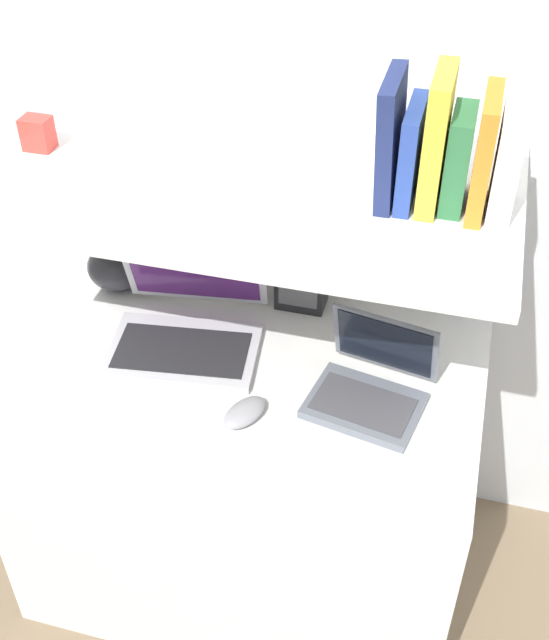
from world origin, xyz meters
The scene contains 16 objects.
wall_back centered at (0.00, 0.76, 1.20)m, with size 6.00×0.05×2.40m.
desk centered at (0.00, 0.35, 0.37)m, with size 1.08×0.69×0.74m.
back_riser centered at (0.00, 0.71, 0.58)m, with size 1.08×0.04×1.16m.
shelf centered at (0.00, 0.42, 1.17)m, with size 1.08×0.62×0.03m.
table_lamp centered at (-0.41, 0.56, 0.91)m, with size 0.22×0.22×0.29m.
laptop_large centered at (-0.16, 0.39, 0.79)m, with size 0.38×0.36×0.24m.
laptop_small centered at (0.29, 0.31, 0.78)m, with size 0.27×0.26×0.18m.
computer_mouse centered at (0.05, 0.18, 0.76)m, with size 0.10×0.13×0.03m.
router_box centered at (0.07, 0.60, 0.82)m, with size 0.12×0.08×0.16m.
book_white centered at (0.49, 0.42, 1.28)m, with size 0.04×0.14×0.19m.
book_orange centered at (0.44, 0.42, 1.29)m, with size 0.03×0.17×0.22m.
book_green centered at (0.40, 0.42, 1.28)m, with size 0.04×0.13×0.18m.
book_yellow centered at (0.35, 0.42, 1.31)m, with size 0.04×0.17×0.25m.
book_blue centered at (0.31, 0.42, 1.28)m, with size 0.03×0.16×0.19m.
book_navy centered at (0.27, 0.42, 1.30)m, with size 0.04×0.17×0.24m.
shelf_gadget centered at (-0.47, 0.42, 1.22)m, with size 0.06×0.05×0.07m.
Camera 1 is at (0.42, -0.96, 1.97)m, focal length 45.00 mm.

